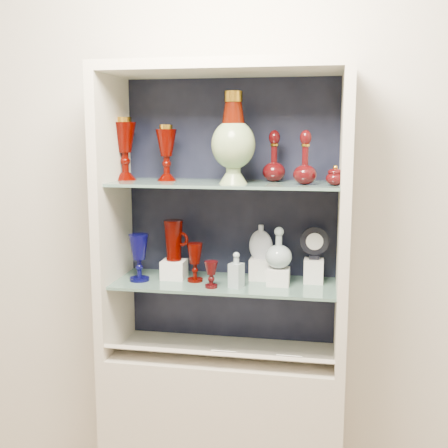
% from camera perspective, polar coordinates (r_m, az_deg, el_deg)
% --- Properties ---
extents(wall_back, '(3.50, 0.02, 2.80)m').
position_cam_1_polar(wall_back, '(2.50, 0.91, 3.06)').
color(wall_back, beige).
rests_on(wall_back, ground).
extents(cabinet_base, '(1.00, 0.40, 0.75)m').
position_cam_1_polar(cabinet_base, '(2.61, 0.00, -20.47)').
color(cabinet_base, beige).
rests_on(cabinet_base, ground).
extents(cabinet_back_panel, '(0.98, 0.02, 1.15)m').
position_cam_1_polar(cabinet_back_panel, '(2.48, 0.79, 1.26)').
color(cabinet_back_panel, black).
rests_on(cabinet_back_panel, cabinet_base).
extents(cabinet_side_left, '(0.04, 0.40, 1.15)m').
position_cam_1_polar(cabinet_side_left, '(2.43, -11.22, 0.91)').
color(cabinet_side_left, beige).
rests_on(cabinet_side_left, cabinet_base).
extents(cabinet_side_right, '(0.04, 0.40, 1.15)m').
position_cam_1_polar(cabinet_side_right, '(2.26, 12.07, 0.27)').
color(cabinet_side_right, beige).
rests_on(cabinet_side_right, cabinet_base).
extents(cabinet_top_cap, '(1.00, 0.40, 0.04)m').
position_cam_1_polar(cabinet_top_cap, '(2.28, 0.00, 15.56)').
color(cabinet_top_cap, beige).
rests_on(cabinet_top_cap, cabinet_side_left).
extents(shelf_lower, '(0.92, 0.34, 0.01)m').
position_cam_1_polar(shelf_lower, '(2.37, 0.09, -6.04)').
color(shelf_lower, slate).
rests_on(shelf_lower, cabinet_side_left).
extents(shelf_upper, '(0.92, 0.34, 0.01)m').
position_cam_1_polar(shelf_upper, '(2.30, 0.09, 4.12)').
color(shelf_upper, slate).
rests_on(shelf_upper, cabinet_side_left).
extents(label_ledge, '(0.92, 0.17, 0.09)m').
position_cam_1_polar(label_ledge, '(2.34, -0.50, -13.13)').
color(label_ledge, beige).
rests_on(label_ledge, cabinet_base).
extents(label_card_0, '(0.10, 0.06, 0.03)m').
position_cam_1_polar(label_card_0, '(2.30, 6.67, -13.19)').
color(label_card_0, white).
rests_on(label_card_0, label_ledge).
extents(label_card_1, '(0.10, 0.06, 0.03)m').
position_cam_1_polar(label_card_1, '(2.33, 0.09, -12.83)').
color(label_card_1, white).
rests_on(label_card_1, label_ledge).
extents(pedestal_lamp_left, '(0.10, 0.10, 0.27)m').
position_cam_1_polar(pedestal_lamp_left, '(2.44, -10.04, 7.54)').
color(pedestal_lamp_left, '#450500').
rests_on(pedestal_lamp_left, shelf_upper).
extents(pedestal_lamp_right, '(0.11, 0.11, 0.23)m').
position_cam_1_polar(pedestal_lamp_right, '(2.38, -5.87, 7.21)').
color(pedestal_lamp_right, '#450500').
rests_on(pedestal_lamp_right, shelf_upper).
extents(enamel_urn, '(0.19, 0.19, 0.36)m').
position_cam_1_polar(enamel_urn, '(2.22, 0.96, 8.73)').
color(enamel_urn, '#0A481B').
rests_on(enamel_urn, shelf_upper).
extents(ruby_decanter_a, '(0.12, 0.12, 0.24)m').
position_cam_1_polar(ruby_decanter_a, '(2.20, 8.26, 7.02)').
color(ruby_decanter_a, '#430809').
rests_on(ruby_decanter_a, shelf_upper).
extents(ruby_decanter_b, '(0.12, 0.12, 0.22)m').
position_cam_1_polar(ruby_decanter_b, '(2.32, 5.12, 7.04)').
color(ruby_decanter_b, '#430809').
rests_on(ruby_decanter_b, shelf_upper).
extents(lidded_bowl, '(0.09, 0.09, 0.08)m').
position_cam_1_polar(lidded_bowl, '(2.18, 11.22, 4.89)').
color(lidded_bowl, '#430809').
rests_on(lidded_bowl, shelf_upper).
extents(cobalt_goblet, '(0.10, 0.10, 0.20)m').
position_cam_1_polar(cobalt_goblet, '(2.39, -8.63, -3.40)').
color(cobalt_goblet, '#070643').
rests_on(cobalt_goblet, shelf_lower).
extents(ruby_goblet_tall, '(0.07, 0.07, 0.16)m').
position_cam_1_polar(ruby_goblet_tall, '(2.36, -2.97, -3.92)').
color(ruby_goblet_tall, '#450500').
rests_on(ruby_goblet_tall, shelf_lower).
extents(ruby_goblet_small, '(0.06, 0.06, 0.11)m').
position_cam_1_polar(ruby_goblet_small, '(2.27, -1.31, -5.16)').
color(ruby_goblet_small, '#430809').
rests_on(ruby_goblet_small, shelf_lower).
extents(riser_ruby_pitcher, '(0.10, 0.10, 0.08)m').
position_cam_1_polar(riser_ruby_pitcher, '(2.43, -5.09, -4.61)').
color(riser_ruby_pitcher, silver).
rests_on(riser_ruby_pitcher, shelf_lower).
extents(ruby_pitcher, '(0.15, 0.11, 0.17)m').
position_cam_1_polar(ruby_pitcher, '(2.40, -5.13, -1.67)').
color(ruby_pitcher, '#450500').
rests_on(ruby_pitcher, riser_ruby_pitcher).
extents(clear_square_bottle, '(0.07, 0.07, 0.15)m').
position_cam_1_polar(clear_square_bottle, '(2.27, 1.25, -4.67)').
color(clear_square_bottle, '#92A6AA').
rests_on(clear_square_bottle, shelf_lower).
extents(riser_flat_flask, '(0.09, 0.09, 0.09)m').
position_cam_1_polar(riser_flat_flask, '(2.41, 3.74, -4.57)').
color(riser_flat_flask, silver).
rests_on(riser_flat_flask, shelf_lower).
extents(flat_flask, '(0.12, 0.07, 0.15)m').
position_cam_1_polar(flat_flask, '(2.38, 3.77, -1.76)').
color(flat_flask, silver).
rests_on(flat_flask, riser_flat_flask).
extents(riser_clear_round_decanter, '(0.09, 0.09, 0.07)m').
position_cam_1_polar(riser_clear_round_decanter, '(2.33, 5.54, -5.33)').
color(riser_clear_round_decanter, silver).
rests_on(riser_clear_round_decanter, shelf_lower).
extents(clear_round_decanter, '(0.13, 0.13, 0.16)m').
position_cam_1_polar(clear_round_decanter, '(2.30, 5.58, -2.52)').
color(clear_round_decanter, '#92A6AA').
rests_on(clear_round_decanter, riser_clear_round_decanter).
extents(riser_cameo_medallion, '(0.08, 0.08, 0.10)m').
position_cam_1_polar(riser_cameo_medallion, '(2.38, 9.10, -4.72)').
color(riser_cameo_medallion, silver).
rests_on(riser_cameo_medallion, shelf_lower).
extents(cameo_medallion, '(0.12, 0.06, 0.14)m').
position_cam_1_polar(cameo_medallion, '(2.35, 9.17, -1.89)').
color(cameo_medallion, black).
rests_on(cameo_medallion, riser_cameo_medallion).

